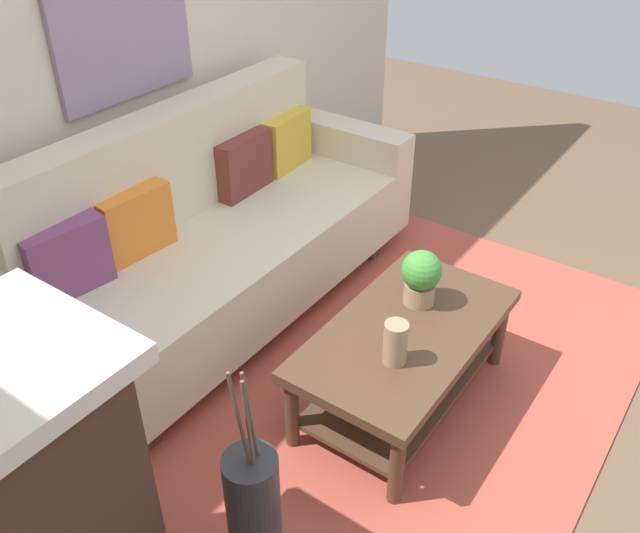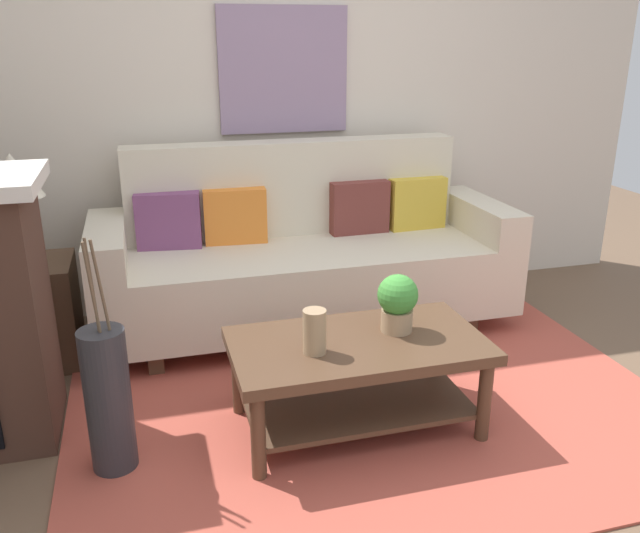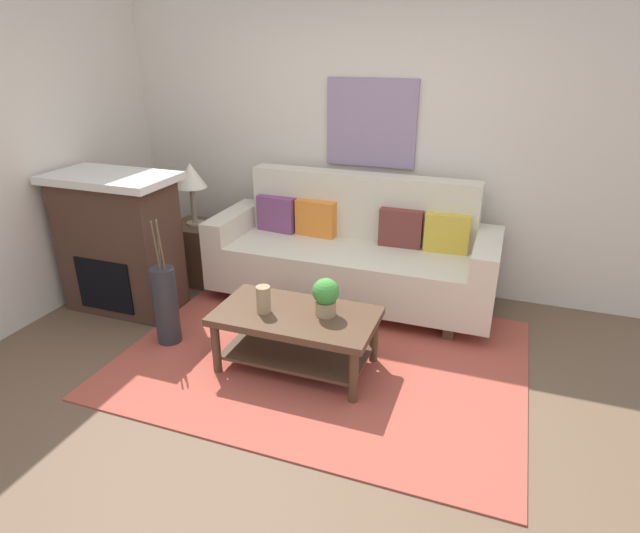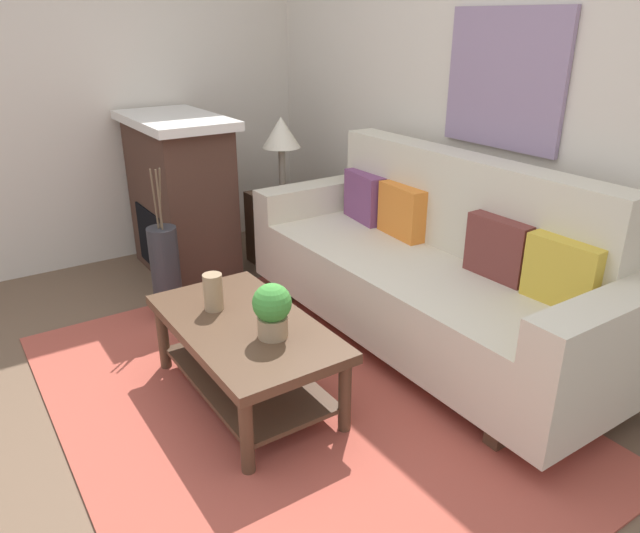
{
  "view_description": "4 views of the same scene",
  "coord_description": "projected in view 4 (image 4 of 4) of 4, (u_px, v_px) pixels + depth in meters",
  "views": [
    {
      "loc": [
        -2.17,
        -0.65,
        2.26
      ],
      "look_at": [
        -0.09,
        0.81,
        0.54
      ],
      "focal_mm": 37.7,
      "sensor_mm": 36.0,
      "label": 1
    },
    {
      "loc": [
        -0.98,
        -2.08,
        1.67
      ],
      "look_at": [
        -0.11,
        1.02,
        0.53
      ],
      "focal_mm": 36.72,
      "sensor_mm": 36.0,
      "label": 2
    },
    {
      "loc": [
        1.11,
        -2.6,
        2.13
      ],
      "look_at": [
        -0.13,
        0.8,
        0.59
      ],
      "focal_mm": 29.81,
      "sensor_mm": 36.0,
      "label": 3
    },
    {
      "loc": [
        2.17,
        -0.77,
        1.78
      ],
      "look_at": [
        -0.18,
        0.8,
        0.6
      ],
      "focal_mm": 33.22,
      "sensor_mm": 36.0,
      "label": 4
    }
  ],
  "objects": [
    {
      "name": "ground_plane",
      "position": [
        198.0,
        434.0,
        2.75
      ],
      "size": [
        8.84,
        8.84,
        0.0
      ],
      "primitive_type": "plane",
      "color": "brown"
    },
    {
      "name": "coffee_table",
      "position": [
        245.0,
        343.0,
        2.9
      ],
      "size": [
        1.1,
        0.6,
        0.43
      ],
      "color": "#513826",
      "rests_on": "ground_plane"
    },
    {
      "name": "tabletop_vase",
      "position": [
        213.0,
        292.0,
        2.94
      ],
      "size": [
        0.1,
        0.1,
        0.19
      ],
      "primitive_type": "cylinder",
      "color": "tan",
      "rests_on": "coffee_table"
    },
    {
      "name": "throw_pillow_mustard",
      "position": [
        563.0,
        272.0,
        2.78
      ],
      "size": [
        0.37,
        0.14,
        0.32
      ],
      "primitive_type": "cube",
      "rotation": [
        0.0,
        0.0,
        0.06
      ],
      "color": "gold",
      "rests_on": "couch"
    },
    {
      "name": "fireplace",
      "position": [
        181.0,
        196.0,
        4.31
      ],
      "size": [
        1.02,
        0.58,
        1.16
      ],
      "color": "#472D23",
      "rests_on": "ground_plane"
    },
    {
      "name": "area_rug",
      "position": [
        290.0,
        398.0,
        3.0
      ],
      "size": [
        2.81,
        2.09,
        0.01
      ],
      "primitive_type": "cube",
      "color": "#B24C3D",
      "rests_on": "ground_plane"
    },
    {
      "name": "wall_back",
      "position": [
        521.0,
        103.0,
        3.25
      ],
      "size": [
        4.84,
        0.1,
        2.7
      ],
      "primitive_type": "cube",
      "color": "beige",
      "rests_on": "ground_plane"
    },
    {
      "name": "side_table",
      "position": [
        284.0,
        229.0,
        4.57
      ],
      "size": [
        0.44,
        0.44,
        0.56
      ],
      "primitive_type": "cube",
      "color": "#513826",
      "rests_on": "ground_plane"
    },
    {
      "name": "floor_vase_branch_a",
      "position": [
        159.0,
        200.0,
        3.48
      ],
      "size": [
        0.04,
        0.02,
        0.36
      ],
      "primitive_type": "cylinder",
      "rotation": [
        -0.02,
        -0.09,
        0.0
      ],
      "color": "brown",
      "rests_on": "floor_vase"
    },
    {
      "name": "throw_pillow_orange",
      "position": [
        402.0,
        211.0,
        3.66
      ],
      "size": [
        0.37,
        0.15,
        0.32
      ],
      "primitive_type": "cube",
      "rotation": [
        0.0,
        0.0,
        -0.08
      ],
      "color": "orange",
      "rests_on": "couch"
    },
    {
      "name": "potted_plant_tabletop",
      "position": [
        272.0,
        309.0,
        2.67
      ],
      "size": [
        0.18,
        0.18,
        0.26
      ],
      "color": "tan",
      "rests_on": "coffee_table"
    },
    {
      "name": "throw_pillow_plum",
      "position": [
        365.0,
        197.0,
        3.95
      ],
      "size": [
        0.37,
        0.17,
        0.32
      ],
      "primitive_type": "cube",
      "rotation": [
        0.0,
        0.0,
        -0.13
      ],
      "color": "#7A4270",
      "rests_on": "couch"
    },
    {
      "name": "floor_vase_branch_b",
      "position": [
        160.0,
        198.0,
        3.52
      ],
      "size": [
        0.03,
        0.05,
        0.36
      ],
      "primitive_type": "cylinder",
      "rotation": [
        -0.1,
        -0.04,
        0.0
      ],
      "color": "brown",
      "rests_on": "floor_vase"
    },
    {
      "name": "throw_pillow_maroon",
      "position": [
        499.0,
        248.0,
        3.07
      ],
      "size": [
        0.36,
        0.13,
        0.32
      ],
      "primitive_type": "cube",
      "rotation": [
        0.0,
        0.0,
        0.03
      ],
      "color": "brown",
      "rests_on": "couch"
    },
    {
      "name": "table_lamp",
      "position": [
        281.0,
        136.0,
        4.29
      ],
      "size": [
        0.28,
        0.28,
        0.57
      ],
      "color": "gray",
      "rests_on": "side_table"
    },
    {
      "name": "framed_painting",
      "position": [
        504.0,
        79.0,
        3.23
      ],
      "size": [
        0.79,
        0.03,
        0.74
      ],
      "primitive_type": "cube",
      "color": "gray"
    },
    {
      "name": "wall_left",
      "position": [
        112.0,
        82.0,
        4.36
      ],
      "size": [
        0.1,
        4.96,
        2.7
      ],
      "primitive_type": "cube",
      "color": "beige",
      "rests_on": "ground_plane"
    },
    {
      "name": "floor_vase",
      "position": [
        166.0,
        274.0,
        3.69
      ],
      "size": [
        0.18,
        0.18,
        0.61
      ],
      "primitive_type": "cylinder",
      "color": "#2D2D33",
      "rests_on": "ground_plane"
    },
    {
      "name": "floor_vase_branch_c",
      "position": [
        154.0,
        199.0,
        3.5
      ],
      "size": [
        0.04,
        0.02,
        0.36
      ],
      "primitive_type": "cylinder",
      "rotation": [
        0.01,
        -0.06,
        0.0
      ],
      "color": "brown",
      "rests_on": "floor_vase"
    },
    {
      "name": "couch",
      "position": [
        427.0,
        273.0,
        3.4
      ],
      "size": [
        2.4,
        0.84,
        1.08
      ],
      "color": "beige",
      "rests_on": "ground_plane"
    }
  ]
}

